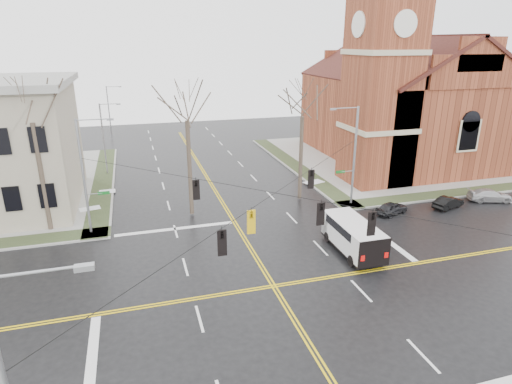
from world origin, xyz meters
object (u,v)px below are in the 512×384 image
object	(u,v)px
tree_nw_far	(31,115)
tree_nw_near	(187,114)
streetlight_north_b	(110,110)
tree_ne	(303,110)
church	(401,93)
parked_car_b	(448,202)
parked_car_a	(392,208)
signal_pole_nw	(86,174)
cargo_van	(352,233)
parked_car_c	(490,195)
streetlight_north_a	(105,136)
signal_pole_ne	(353,153)

from	to	relation	value
tree_nw_far	tree_nw_near	xyz separation A→B (m)	(11.46, 0.09, -0.46)
streetlight_north_b	tree_ne	bearing A→B (deg)	-61.97
church	parked_car_b	xyz separation A→B (m)	(-5.16, -16.62, -7.89)
parked_car_a	parked_car_b	bearing A→B (deg)	-110.89
signal_pole_nw	streetlight_north_b	size ratio (longest dim) A/B	1.12
tree_nw_near	church	bearing A→B (deg)	22.69
signal_pole_nw	parked_car_a	bearing A→B (deg)	-7.06
parked_car_a	tree_nw_far	distance (m)	30.17
church	cargo_van	distance (m)	28.93
parked_car_b	parked_car_c	xyz separation A→B (m)	(5.06, 0.40, 0.04)
parked_car_c	tree_nw_near	world-z (taller)	tree_nw_near
parked_car_b	tree_ne	size ratio (longest dim) A/B	0.28
streetlight_north_b	tree_nw_far	bearing A→B (deg)	-96.55
cargo_van	tree_nw_near	xyz separation A→B (m)	(-10.19, 9.99, 7.54)
streetlight_north_a	parked_car_b	size ratio (longest dim) A/B	2.41
streetlight_north_a	tree_nw_near	world-z (taller)	tree_nw_near
signal_pole_ne	parked_car_c	xyz separation A→B (m)	(13.34, -2.94, -4.36)
signal_pole_ne	tree_nw_near	xyz separation A→B (m)	(-14.54, 1.58, 3.94)
parked_car_a	tree_nw_near	distance (m)	19.54
church	signal_pole_nw	bearing A→B (deg)	-159.79
streetlight_north_b	parked_car_b	world-z (taller)	streetlight_north_b
cargo_van	tree_nw_near	size ratio (longest dim) A/B	0.49
streetlight_north_a	tree_nw_near	bearing A→B (deg)	-63.51
signal_pole_nw	parked_car_c	xyz separation A→B (m)	(35.98, -2.94, -4.36)
streetlight_north_a	tree_ne	distance (m)	23.10
signal_pole_nw	tree_ne	size ratio (longest dim) A/B	0.76
church	parked_car_b	size ratio (longest dim) A/B	8.27
parked_car_b	tree_nw_far	world-z (taller)	tree_nw_far
cargo_van	parked_car_c	distance (m)	18.53
signal_pole_nw	streetlight_north_a	bearing A→B (deg)	87.68
cargo_van	parked_car_a	bearing A→B (deg)	38.42
cargo_van	tree_nw_near	distance (m)	16.14
parked_car_b	tree_ne	xyz separation A→B (m)	(-12.23, 5.99, 8.03)
streetlight_north_b	tree_nw_near	world-z (taller)	tree_nw_near
streetlight_north_a	streetlight_north_b	size ratio (longest dim) A/B	1.00
tree_nw_far	streetlight_north_a	bearing A→B (deg)	75.00
signal_pole_nw	tree_nw_far	world-z (taller)	tree_nw_far
church	signal_pole_nw	size ratio (longest dim) A/B	3.06
parked_car_a	tree_nw_far	size ratio (longest dim) A/B	0.25
church	tree_ne	distance (m)	20.39
signal_pole_ne	streetlight_north_a	size ratio (longest dim) A/B	1.12
signal_pole_nw	cargo_van	world-z (taller)	signal_pole_nw
parked_car_b	church	bearing A→B (deg)	-35.03
signal_pole_nw	tree_nw_far	size ratio (longest dim) A/B	0.70
parked_car_b	parked_car_c	size ratio (longest dim) A/B	0.82
streetlight_north_b	signal_pole_ne	bearing A→B (deg)	-58.95
streetlight_north_b	parked_car_a	bearing A→B (deg)	-58.29
signal_pole_ne	parked_car_c	world-z (taller)	signal_pole_ne
cargo_van	streetlight_north_a	bearing A→B (deg)	126.03
parked_car_a	tree_nw_near	world-z (taller)	tree_nw_near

